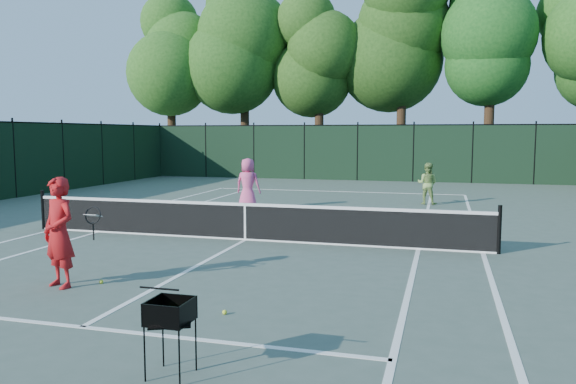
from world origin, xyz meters
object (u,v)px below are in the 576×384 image
(ball_hopper, at_px, (170,312))
(loose_ball_midcourt, at_px, (225,312))
(loose_ball_near_cart, at_px, (101,282))
(player_green, at_px, (427,184))
(coach, at_px, (59,232))
(player_pink, at_px, (248,184))

(ball_hopper, relative_size, loose_ball_midcourt, 12.32)
(loose_ball_near_cart, distance_m, loose_ball_midcourt, 2.85)
(player_green, height_order, loose_ball_midcourt, player_green)
(coach, xyz_separation_m, player_pink, (-0.23, 10.02, -0.06))
(player_green, distance_m, ball_hopper, 15.94)
(loose_ball_near_cart, height_order, loose_ball_midcourt, same)
(coach, relative_size, loose_ball_near_cart, 27.45)
(player_pink, xyz_separation_m, player_green, (5.84, 3.10, -0.11))
(loose_ball_near_cart, bearing_deg, ball_hopper, -46.21)
(loose_ball_near_cart, xyz_separation_m, loose_ball_midcourt, (2.68, -0.97, 0.00))
(player_pink, xyz_separation_m, ball_hopper, (3.67, -12.69, -0.17))
(ball_hopper, bearing_deg, player_pink, 81.58)
(player_pink, height_order, player_green, player_pink)
(coach, height_order, player_green, coach)
(coach, bearing_deg, ball_hopper, -18.30)
(ball_hopper, bearing_deg, loose_ball_midcourt, 71.57)
(coach, xyz_separation_m, ball_hopper, (3.44, -2.68, -0.23))
(coach, height_order, player_pink, coach)
(coach, relative_size, player_pink, 1.07)
(loose_ball_midcourt, bearing_deg, loose_ball_near_cart, 160.09)
(player_pink, height_order, loose_ball_near_cart, player_pink)
(coach, xyz_separation_m, loose_ball_near_cart, (0.53, 0.35, -0.90))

